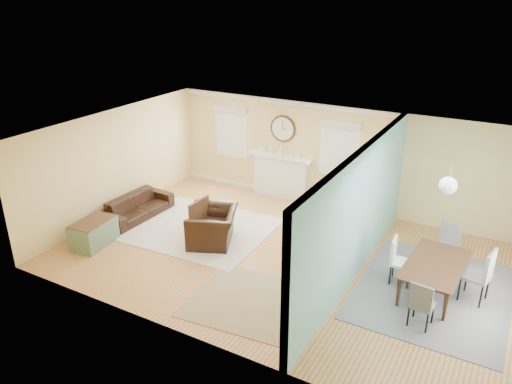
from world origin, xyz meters
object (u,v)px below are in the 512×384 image
eames_chair (213,226)px  green_chair (341,208)px  sofa (137,207)px  dining_table (435,278)px  credenza (365,220)px

eames_chair → green_chair: bearing=113.7°
sofa → eames_chair: 2.32m
eames_chair → dining_table: (4.64, 0.36, -0.07)m
green_chair → credenza: 0.84m
eames_chair → dining_table: size_ratio=0.67×
eames_chair → dining_table: eames_chair is taller
eames_chair → credenza: (2.83, 1.87, 0.02)m
sofa → eames_chair: bearing=-92.3°
green_chair → dining_table: size_ratio=0.46×
eames_chair → sofa: bearing=-118.1°
sofa → credenza: 5.42m
green_chair → sofa: bearing=58.4°
sofa → eames_chair: size_ratio=1.63×
eames_chair → credenza: bearing=99.6°
sofa → credenza: bearing=-69.8°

